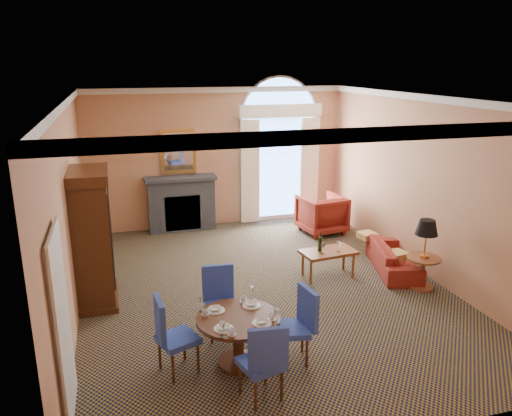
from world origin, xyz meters
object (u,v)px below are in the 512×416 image
object	(u,v)px
sofa	(394,257)
dining_table	(238,329)
armoire	(93,240)
coffee_table	(328,253)
side_table	(425,245)
armchair	(322,214)

from	to	relation	value
sofa	dining_table	bearing A→B (deg)	136.76
armoire	dining_table	size ratio (longest dim) A/B	2.04
sofa	coffee_table	xyz separation A→B (m)	(-1.30, 0.07, 0.21)
dining_table	side_table	xyz separation A→B (m)	(3.56, 1.32, 0.27)
armoire	coffee_table	xyz separation A→B (m)	(3.97, -0.14, -0.59)
armoire	side_table	bearing A→B (deg)	-11.14
sofa	armchair	xyz separation A→B (m)	(-0.43, 2.37, 0.19)
armoire	dining_table	xyz separation A→B (m)	(1.76, -2.36, -0.54)
side_table	armchair	bearing A→B (deg)	98.61
side_table	armoire	bearing A→B (deg)	168.86
sofa	side_table	bearing A→B (deg)	-161.19
side_table	coffee_table	bearing A→B (deg)	146.16
armchair	coffee_table	distance (m)	2.45
coffee_table	armchair	bearing A→B (deg)	63.12
dining_table	sofa	bearing A→B (deg)	31.40
sofa	coffee_table	world-z (taller)	coffee_table
armoire	side_table	xyz separation A→B (m)	(5.32, -1.05, -0.27)
armchair	coffee_table	xyz separation A→B (m)	(-0.86, -2.30, 0.02)
armoire	dining_table	bearing A→B (deg)	-53.36
armoire	dining_table	distance (m)	2.99
dining_table	coffee_table	bearing A→B (deg)	45.07
armchair	coffee_table	bearing A→B (deg)	61.22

